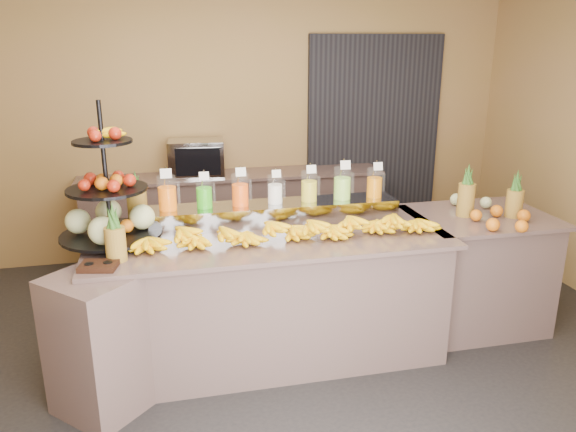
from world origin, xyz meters
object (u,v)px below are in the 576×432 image
object	(u,v)px
right_fruit_pile	(495,210)
condiment_caddy	(99,266)
pitcher_tray	(275,213)
banana_heap	(290,227)
fruit_stand	(116,208)
oven_warmer	(196,158)

from	to	relation	value
right_fruit_pile	condiment_caddy	bearing A→B (deg)	-173.85
pitcher_tray	banana_heap	world-z (taller)	banana_heap
fruit_stand	right_fruit_pile	world-z (taller)	fruit_stand
oven_warmer	pitcher_tray	bearing A→B (deg)	-69.61
pitcher_tray	oven_warmer	size ratio (longest dim) A/B	3.42
pitcher_tray	oven_warmer	xyz separation A→B (m)	(-0.46, 1.67, 0.11)
pitcher_tray	condiment_caddy	bearing A→B (deg)	-152.30
right_fruit_pile	oven_warmer	distance (m)	2.89
banana_heap	oven_warmer	world-z (taller)	oven_warmer
banana_heap	right_fruit_pile	size ratio (longest dim) A/B	4.40
pitcher_tray	condiment_caddy	size ratio (longest dim) A/B	8.53
condiment_caddy	pitcher_tray	bearing A→B (deg)	27.70
banana_heap	condiment_caddy	world-z (taller)	banana_heap
condiment_caddy	right_fruit_pile	distance (m)	2.85
pitcher_tray	right_fruit_pile	world-z (taller)	right_fruit_pile
banana_heap	fruit_stand	bearing A→B (deg)	170.30
oven_warmer	condiment_caddy	bearing A→B (deg)	-103.08
fruit_stand	right_fruit_pile	size ratio (longest dim) A/B	1.95
pitcher_tray	banana_heap	distance (m)	0.37
fruit_stand	banana_heap	bearing A→B (deg)	-2.18
fruit_stand	oven_warmer	bearing A→B (deg)	77.79
fruit_stand	oven_warmer	xyz separation A→B (m)	(0.66, 1.84, -0.06)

